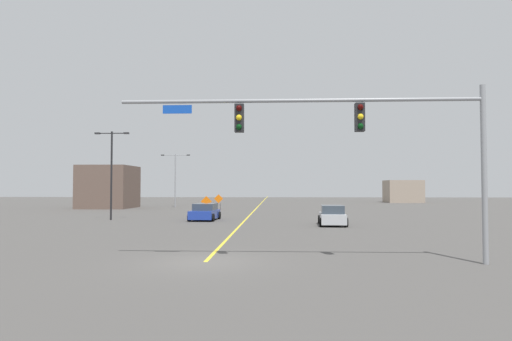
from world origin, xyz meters
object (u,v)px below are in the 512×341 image
(street_lamp_near_left, at_px, (175,175))
(construction_sign_median_far, at_px, (219,200))
(construction_sign_right_lane, at_px, (206,203))
(car_blue_distant, at_px, (205,212))
(traffic_signal_assembly, at_px, (355,130))
(street_lamp_far_left, at_px, (111,167))
(car_silver_approaching, at_px, (332,216))

(street_lamp_near_left, height_order, construction_sign_median_far, street_lamp_near_left)
(construction_sign_right_lane, xyz_separation_m, car_blue_distant, (1.17, -7.99, -0.52))
(traffic_signal_assembly, xyz_separation_m, street_lamp_far_left, (-16.86, 20.33, -0.46))
(construction_sign_right_lane, height_order, construction_sign_median_far, construction_sign_median_far)
(construction_sign_median_far, bearing_deg, car_silver_approaching, -62.25)
(street_lamp_far_left, distance_m, car_blue_distant, 8.80)
(street_lamp_near_left, distance_m, street_lamp_far_left, 23.65)
(street_lamp_far_left, distance_m, construction_sign_right_lane, 11.14)
(construction_sign_right_lane, distance_m, construction_sign_median_far, 8.67)
(construction_sign_right_lane, relative_size, construction_sign_median_far, 0.98)
(traffic_signal_assembly, bearing_deg, construction_sign_right_lane, 109.45)
(street_lamp_far_left, distance_m, car_silver_approaching, 18.90)
(street_lamp_near_left, relative_size, construction_sign_median_far, 3.86)
(street_lamp_near_left, xyz_separation_m, street_lamp_far_left, (0.02, -23.65, -0.01))
(car_silver_approaching, bearing_deg, car_blue_distant, 155.96)
(construction_sign_right_lane, bearing_deg, car_blue_distant, -81.68)
(traffic_signal_assembly, height_order, car_silver_approaching, traffic_signal_assembly)
(street_lamp_near_left, bearing_deg, traffic_signal_assembly, -68.99)
(traffic_signal_assembly, height_order, car_blue_distant, traffic_signal_assembly)
(street_lamp_near_left, bearing_deg, street_lamp_far_left, -89.94)
(street_lamp_far_left, xyz_separation_m, construction_sign_right_lane, (6.78, 8.22, -3.25))
(street_lamp_far_left, relative_size, car_blue_distant, 1.83)
(street_lamp_near_left, relative_size, car_blue_distant, 1.80)
(traffic_signal_assembly, relative_size, construction_sign_median_far, 7.07)
(car_silver_approaching, bearing_deg, traffic_signal_assembly, -94.13)
(construction_sign_right_lane, relative_size, car_blue_distant, 0.46)
(car_blue_distant, bearing_deg, construction_sign_median_far, 93.62)
(construction_sign_median_far, distance_m, car_silver_approaching, 23.91)
(construction_sign_right_lane, height_order, car_blue_distant, construction_sign_right_lane)
(traffic_signal_assembly, xyz_separation_m, construction_sign_median_far, (-9.97, 37.22, -3.68))
(street_lamp_near_left, xyz_separation_m, construction_sign_median_far, (6.92, -6.77, -3.22))
(street_lamp_far_left, bearing_deg, car_blue_distant, 1.63)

